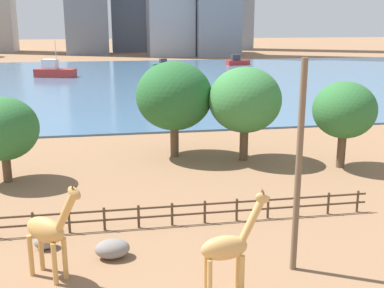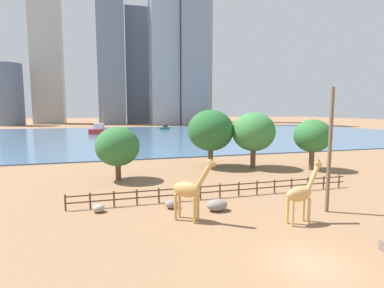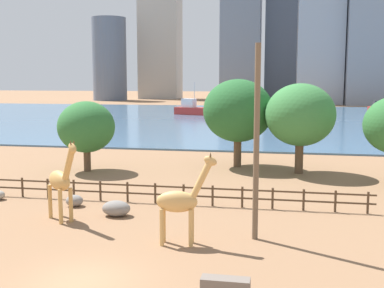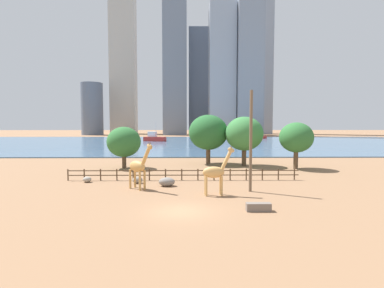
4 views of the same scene
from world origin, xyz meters
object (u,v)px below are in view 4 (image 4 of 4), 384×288
at_px(boulder_near_fence, 138,180).
at_px(tree_center_broad, 244,134).
at_px(utility_pole, 251,141).
at_px(boat_ferry, 214,137).
at_px(giraffe_companion, 138,166).
at_px(boulder_by_pole, 87,179).
at_px(giraffe_tall, 215,172).
at_px(boat_tug, 259,137).
at_px(tree_right_tall, 208,132).
at_px(tree_left_small, 124,142).
at_px(boat_sailboat, 154,138).
at_px(feeding_trough, 258,207).
at_px(boulder_small, 167,182).
at_px(tree_left_large, 296,138).

height_order(boulder_near_fence, tree_center_broad, tree_center_broad).
xyz_separation_m(utility_pole, tree_center_broad, (2.65, 17.30, 0.12)).
height_order(boulder_near_fence, boat_ferry, boat_ferry).
bearing_deg(boulder_near_fence, boat_ferry, 79.84).
xyz_separation_m(giraffe_companion, boulder_by_pole, (-6.21, 3.58, -1.93)).
xyz_separation_m(giraffe_tall, boat_tug, (27.32, 98.05, -1.05)).
bearing_deg(boulder_by_pole, giraffe_companion, -29.96).
bearing_deg(giraffe_companion, boat_tug, 111.58).
bearing_deg(boat_ferry, tree_right_tall, 63.75).
xyz_separation_m(tree_left_small, boat_sailboat, (-2.77, 63.05, -2.41)).
bearing_deg(boulder_near_fence, feeding_trough, -44.54).
bearing_deg(tree_center_broad, tree_left_small, -172.58).
distance_m(boulder_near_fence, boat_ferry, 92.38).
height_order(boulder_near_fence, boulder_small, boulder_small).
height_order(giraffe_companion, boulder_small, giraffe_companion).
height_order(feeding_trough, boat_tug, boat_tug).
bearing_deg(boat_tug, tree_right_tall, -118.13).
height_order(tree_left_large, boat_tug, tree_left_large).
relative_size(giraffe_tall, boulder_near_fence, 4.16).
bearing_deg(giraffe_tall, boat_tug, 69.57).
xyz_separation_m(giraffe_tall, utility_pole, (3.43, 1.45, 2.65)).
height_order(giraffe_tall, tree_right_tall, tree_right_tall).
bearing_deg(tree_right_tall, boat_ferry, 84.21).
height_order(utility_pole, boulder_by_pole, utility_pole).
xyz_separation_m(tree_center_broad, tree_left_small, (-17.68, -2.30, -1.09)).
relative_size(giraffe_companion, tree_right_tall, 0.60).
height_order(tree_center_broad, boat_ferry, tree_center_broad).
distance_m(utility_pole, boulder_small, 9.45).
bearing_deg(boulder_by_pole, boulder_small, -13.65).
distance_m(utility_pole, feeding_trough, 7.78).
xyz_separation_m(feeding_trough, boat_sailboat, (-17.09, 84.40, 1.06)).
relative_size(feeding_trough, tree_left_small, 0.30).
relative_size(tree_left_small, boat_ferry, 1.31).
relative_size(giraffe_tall, tree_right_tall, 0.57).
height_order(utility_pole, boat_ferry, utility_pole).
distance_m(boulder_near_fence, boat_sailboat, 74.29).
relative_size(boulder_by_pole, tree_left_small, 0.15).
bearing_deg(boulder_by_pole, tree_center_broad, 32.90).
height_order(utility_pole, tree_right_tall, utility_pole).
height_order(utility_pole, tree_left_small, utility_pole).
bearing_deg(boulder_small, giraffe_companion, -151.57).
xyz_separation_m(feeding_trough, tree_left_large, (10.12, 20.45, 4.12)).
relative_size(utility_pole, tree_left_large, 1.44).
xyz_separation_m(feeding_trough, boat_ferry, (5.72, 101.33, 0.54)).
height_order(tree_left_small, boat_tug, tree_left_small).
bearing_deg(giraffe_tall, tree_left_large, 45.62).
bearing_deg(boulder_by_pole, boat_ferry, 76.38).
bearing_deg(boat_ferry, tree_left_small, 55.47).
xyz_separation_m(giraffe_tall, tree_left_large, (12.83, 15.56, 2.33)).
xyz_separation_m(boulder_small, boat_tug, (31.93, 94.08, 0.59)).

